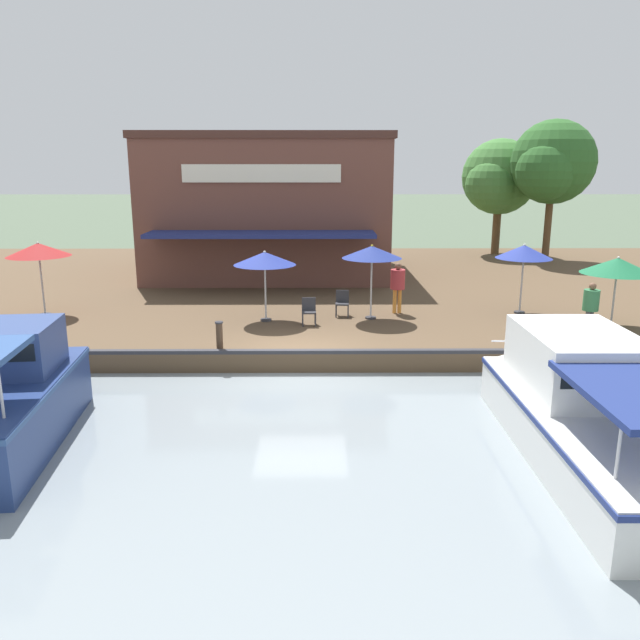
{
  "coord_description": "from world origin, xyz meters",
  "views": [
    {
      "loc": [
        15.94,
        0.41,
        5.5
      ],
      "look_at": [
        -1.0,
        0.52,
        1.3
      ],
      "focal_mm": 35.0,
      "sensor_mm": 36.0,
      "label": 1
    }
  ],
  "objects": [
    {
      "name": "tree_behind_restaurant",
      "position": [
        -19.45,
        10.54,
        4.78
      ],
      "size": [
        4.37,
        4.16,
        6.39
      ],
      "color": "brown",
      "rests_on": "quay_deck"
    },
    {
      "name": "cafe_chair_far_corner_seat",
      "position": [
        -3.23,
        0.19,
        1.08
      ],
      "size": [
        0.46,
        0.46,
        0.85
      ],
      "color": "#2D2D33",
      "rests_on": "quay_deck"
    },
    {
      "name": "quay_edge_fender",
      "position": [
        -0.1,
        0.0,
        0.65
      ],
      "size": [
        0.2,
        50.4,
        0.1
      ],
      "primitive_type": "cube",
      "color": "#2D2D33",
      "rests_on": "quay_deck"
    },
    {
      "name": "person_mid_patio",
      "position": [
        -4.8,
        3.18,
        1.69
      ],
      "size": [
        0.49,
        0.49,
        1.73
      ],
      "color": "orange",
      "rests_on": "quay_deck"
    },
    {
      "name": "patio_umbrella_far_corner",
      "position": [
        -2.84,
        9.62,
        2.54
      ],
      "size": [
        2.17,
        2.17,
        2.22
      ],
      "color": "#B7B7B7",
      "rests_on": "quay_deck"
    },
    {
      "name": "motorboat_fourth_along",
      "position": [
        4.4,
        5.65,
        0.89
      ],
      "size": [
        8.14,
        2.61,
        2.22
      ],
      "color": "white",
      "rests_on": "river_water"
    },
    {
      "name": "quay_deck",
      "position": [
        -11.0,
        0.0,
        0.3
      ],
      "size": [
        22.0,
        56.0,
        0.6
      ],
      "primitive_type": "cube",
      "color": "brown",
      "rests_on": "ground"
    },
    {
      "name": "patio_umbrella_back_row",
      "position": [
        -4.75,
        7.38,
        2.71
      ],
      "size": [
        1.86,
        1.86,
        2.38
      ],
      "color": "#B7B7B7",
      "rests_on": "quay_deck"
    },
    {
      "name": "patio_umbrella_near_quay_edge",
      "position": [
        -4.01,
        2.22,
        2.8
      ],
      "size": [
        1.94,
        1.94,
        2.44
      ],
      "color": "#B7B7B7",
      "rests_on": "quay_deck"
    },
    {
      "name": "patio_umbrella_mid_patio_right",
      "position": [
        -4.57,
        -8.73,
        2.81
      ],
      "size": [
        2.05,
        2.05,
        2.48
      ],
      "color": "#B7B7B7",
      "rests_on": "quay_deck"
    },
    {
      "name": "tree_upstream_bank",
      "position": [
        -16.85,
        12.5,
        5.56
      ],
      "size": [
        4.5,
        4.29,
        7.23
      ],
      "color": "brown",
      "rests_on": "quay_deck"
    },
    {
      "name": "cafe_chair_facing_river",
      "position": [
        -4.44,
        1.29,
        1.08
      ],
      "size": [
        0.47,
        0.47,
        0.85
      ],
      "color": "#2D2D33",
      "rests_on": "quay_deck"
    },
    {
      "name": "mooring_post",
      "position": [
        -0.35,
        -2.21,
        1.02
      ],
      "size": [
        0.22,
        0.22,
        0.82
      ],
      "color": "#473323",
      "rests_on": "quay_deck"
    },
    {
      "name": "patio_umbrella_mid_patio_left",
      "position": [
        -3.74,
        -1.21,
        2.64
      ],
      "size": [
        1.99,
        1.99,
        2.29
      ],
      "color": "#B7B7B7",
      "rests_on": "quay_deck"
    },
    {
      "name": "person_near_entrance",
      "position": [
        -1.8,
        8.46,
        1.6
      ],
      "size": [
        0.45,
        0.45,
        1.6
      ],
      "color": "#4C4C56",
      "rests_on": "quay_deck"
    },
    {
      "name": "waterfront_restaurant",
      "position": [
        -13.73,
        -1.73,
        3.73
      ],
      "size": [
        10.68,
        10.67,
        6.25
      ],
      "color": "brown",
      "rests_on": "quay_deck"
    },
    {
      "name": "motorboat_far_downstream",
      "position": [
        3.89,
        -5.81,
        0.93
      ],
      "size": [
        6.21,
        2.67,
        2.39
      ],
      "color": "navy",
      "rests_on": "river_water"
    },
    {
      "name": "ground_plane",
      "position": [
        0.0,
        0.0,
        0.0
      ],
      "size": [
        220.0,
        220.0,
        0.0
      ],
      "primitive_type": "plane",
      "color": "#4C5B47"
    }
  ]
}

